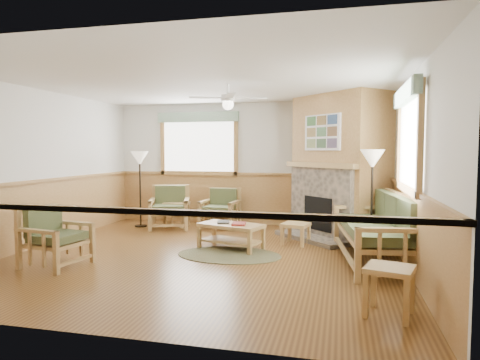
% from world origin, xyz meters
% --- Properties ---
extents(floor, '(6.00, 6.00, 0.01)m').
position_xyz_m(floor, '(0.00, 0.00, -0.01)').
color(floor, brown).
rests_on(floor, ground).
extents(ceiling, '(6.00, 6.00, 0.01)m').
position_xyz_m(ceiling, '(0.00, 0.00, 2.70)').
color(ceiling, white).
rests_on(ceiling, floor).
extents(wall_back, '(6.00, 0.02, 2.70)m').
position_xyz_m(wall_back, '(0.00, 3.00, 1.35)').
color(wall_back, white).
rests_on(wall_back, floor).
extents(wall_front, '(6.00, 0.02, 2.70)m').
position_xyz_m(wall_front, '(0.00, -3.00, 1.35)').
color(wall_front, white).
rests_on(wall_front, floor).
extents(wall_left, '(0.02, 6.00, 2.70)m').
position_xyz_m(wall_left, '(-3.00, 0.00, 1.35)').
color(wall_left, white).
rests_on(wall_left, floor).
extents(wall_right, '(0.02, 6.00, 2.70)m').
position_xyz_m(wall_right, '(3.00, 0.00, 1.35)').
color(wall_right, white).
rests_on(wall_right, floor).
extents(wainscot, '(6.00, 6.00, 1.10)m').
position_xyz_m(wainscot, '(0.00, 0.00, 0.55)').
color(wainscot, '#AD7F47').
rests_on(wainscot, floor).
extents(fireplace, '(3.11, 3.11, 2.70)m').
position_xyz_m(fireplace, '(2.05, 2.05, 1.35)').
color(fireplace, '#AD7F47').
rests_on(fireplace, floor).
extents(window_back, '(1.90, 0.16, 1.50)m').
position_xyz_m(window_back, '(-1.10, 2.96, 2.53)').
color(window_back, white).
rests_on(window_back, wall_back).
extents(window_right, '(0.16, 1.90, 1.50)m').
position_xyz_m(window_right, '(2.96, -0.20, 2.53)').
color(window_right, white).
rests_on(window_right, wall_right).
extents(ceiling_fan, '(1.59, 1.59, 0.36)m').
position_xyz_m(ceiling_fan, '(0.30, 0.30, 2.66)').
color(ceiling_fan, white).
rests_on(ceiling_fan, ceiling).
extents(sofa, '(2.30, 1.19, 1.01)m').
position_xyz_m(sofa, '(2.55, 0.19, 0.51)').
color(sofa, tan).
rests_on(sofa, floor).
extents(armchair_back_left, '(1.00, 1.00, 0.90)m').
position_xyz_m(armchair_back_left, '(-1.46, 2.08, 0.45)').
color(armchair_back_left, tan).
rests_on(armchair_back_left, floor).
extents(armchair_back_right, '(0.78, 0.78, 0.83)m').
position_xyz_m(armchair_back_right, '(-0.45, 2.43, 0.41)').
color(armchair_back_right, tan).
rests_on(armchair_back_right, floor).
extents(armchair_left, '(0.86, 0.86, 0.84)m').
position_xyz_m(armchair_left, '(-1.88, -1.06, 0.42)').
color(armchair_left, tan).
rests_on(armchair_left, floor).
extents(coffee_table, '(1.17, 0.83, 0.42)m').
position_xyz_m(coffee_table, '(0.28, 0.53, 0.21)').
color(coffee_table, tan).
rests_on(coffee_table, floor).
extents(end_table_chairs, '(0.48, 0.46, 0.53)m').
position_xyz_m(end_table_chairs, '(-1.40, 2.31, 0.26)').
color(end_table_chairs, tan).
rests_on(end_table_chairs, floor).
extents(end_table_sofa, '(0.55, 0.54, 0.50)m').
position_xyz_m(end_table_sofa, '(2.55, -1.92, 0.25)').
color(end_table_sofa, tan).
rests_on(end_table_sofa, floor).
extents(footstool, '(0.53, 0.53, 0.38)m').
position_xyz_m(footstool, '(1.31, 1.12, 0.19)').
color(footstool, tan).
rests_on(footstool, floor).
extents(braided_rug, '(2.01, 2.01, 0.01)m').
position_xyz_m(braided_rug, '(0.37, 0.10, 0.01)').
color(braided_rug, brown).
rests_on(braided_rug, floor).
extents(floor_lamp_left, '(0.44, 0.44, 1.64)m').
position_xyz_m(floor_lamp_left, '(-2.15, 2.12, 0.82)').
color(floor_lamp_left, black).
rests_on(floor_lamp_left, floor).
extents(floor_lamp_right, '(0.39, 0.39, 1.68)m').
position_xyz_m(floor_lamp_right, '(2.55, 0.79, 0.84)').
color(floor_lamp_right, black).
rests_on(floor_lamp_right, floor).
extents(book_red, '(0.26, 0.33, 0.03)m').
position_xyz_m(book_red, '(0.43, 0.48, 0.45)').
color(book_red, maroon).
rests_on(book_red, coffee_table).
extents(book_dark, '(0.27, 0.31, 0.03)m').
position_xyz_m(book_dark, '(0.13, 0.60, 0.45)').
color(book_dark, black).
rests_on(book_dark, coffee_table).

